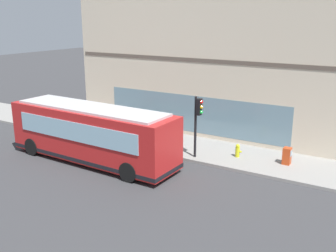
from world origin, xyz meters
TOP-DOWN VIEW (x-y plane):
  - ground at (0.00, 0.00)m, footprint 120.00×120.00m
  - sidewalk_curb at (4.61, 0.00)m, footprint 4.02×40.00m
  - building_corner at (9.88, 0.00)m, footprint 6.59×18.23m
  - city_bus_nearside at (0.01, 2.69)m, footprint 2.83×10.11m
  - traffic_light_near_corner at (3.12, -2.15)m, footprint 0.32×0.49m
  - fire_hydrant at (4.35, -4.04)m, footprint 0.35×0.35m
  - pedestrian_by_light_pole at (5.38, 8.12)m, footprint 0.32×0.32m
  - pedestrian_near_building_entrance at (3.95, 2.99)m, footprint 0.32×0.32m
  - newspaper_vending_box at (4.65, -6.68)m, footprint 0.44×0.42m

SIDE VIEW (x-z plane):
  - ground at x=0.00m, z-range 0.00..0.00m
  - sidewalk_curb at x=4.61m, z-range 0.00..0.15m
  - fire_hydrant at x=4.35m, z-range 0.14..0.88m
  - newspaper_vending_box at x=4.65m, z-range 0.15..1.05m
  - pedestrian_by_light_pole at x=5.38m, z-range 0.26..1.84m
  - pedestrian_near_building_entrance at x=3.95m, z-range 0.28..2.00m
  - city_bus_nearside at x=0.01m, z-range 0.02..3.09m
  - traffic_light_near_corner at x=3.12m, z-range 0.83..4.25m
  - building_corner at x=9.88m, z-range -0.01..9.21m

